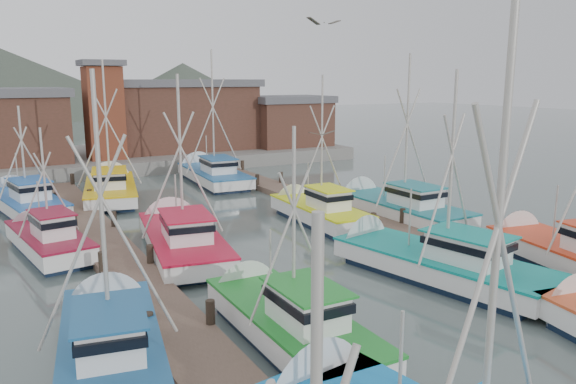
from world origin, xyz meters
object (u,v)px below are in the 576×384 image
lookout_tower (104,109)px  boat_12 (110,188)px  boat_8 (181,238)px  boat_4 (284,319)px

lookout_tower → boat_12: bearing=-100.7°
boat_8 → boat_12: boat_12 is taller
lookout_tower → boat_4: bearing=-93.2°
boat_12 → boat_4: bearing=-78.1°
lookout_tower → boat_4: size_ratio=1.01×
boat_4 → boat_8: size_ratio=0.82×
lookout_tower → boat_8: (-1.92, -25.89, -4.87)m
boat_8 → lookout_tower: bearing=95.0°
boat_12 → boat_8: bearing=-77.4°
boat_4 → boat_8: 10.49m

